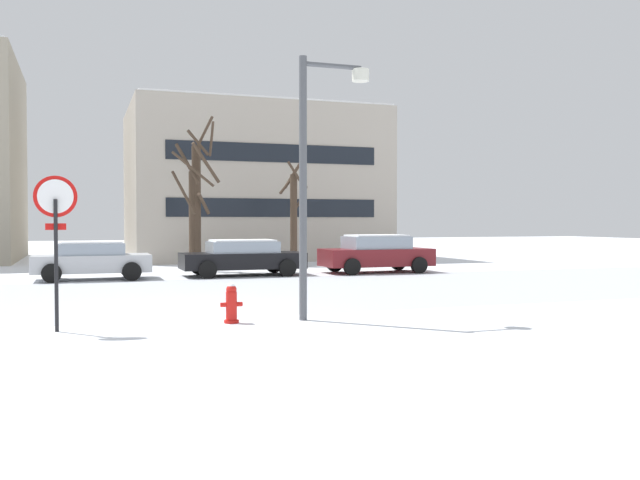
% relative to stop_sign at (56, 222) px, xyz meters
% --- Properties ---
extents(ground_plane, '(120.00, 120.00, 0.00)m').
position_rel_stop_sign_xyz_m(ground_plane, '(2.55, 1.79, -2.01)').
color(ground_plane, white).
extents(road_surface, '(80.00, 9.68, 0.00)m').
position_rel_stop_sign_xyz_m(road_surface, '(2.55, 5.63, -2.01)').
color(road_surface, '#B7BCC4').
rests_on(road_surface, ground).
extents(stop_sign, '(0.76, 0.18, 2.86)m').
position_rel_stop_sign_xyz_m(stop_sign, '(0.00, 0.00, 0.00)').
color(stop_sign, black).
rests_on(stop_sign, ground).
extents(fire_hydrant, '(0.44, 0.30, 0.80)m').
position_rel_stop_sign_xyz_m(fire_hydrant, '(3.25, 0.05, -1.61)').
color(fire_hydrant, red).
rests_on(fire_hydrant, ground).
extents(street_lamp, '(1.53, 0.36, 5.39)m').
position_rel_stop_sign_xyz_m(street_lamp, '(5.00, -0.05, 1.29)').
color(street_lamp, '#4C4F54').
rests_on(street_lamp, ground).
extents(parked_car_silver, '(3.92, 2.08, 1.33)m').
position_rel_stop_sign_xyz_m(parked_car_silver, '(0.78, 11.58, -1.32)').
color(parked_car_silver, silver).
rests_on(parked_car_silver, ground).
extents(parked_car_black, '(4.52, 2.12, 1.34)m').
position_rel_stop_sign_xyz_m(parked_car_black, '(6.11, 11.56, -1.31)').
color(parked_car_black, black).
rests_on(parked_car_black, ground).
extents(parked_car_maroon, '(4.33, 2.08, 1.50)m').
position_rel_stop_sign_xyz_m(parked_car_maroon, '(11.43, 11.29, -1.25)').
color(parked_car_maroon, maroon).
rests_on(parked_car_maroon, ground).
extents(tree_far_right, '(2.02, 1.83, 6.33)m').
position_rel_stop_sign_xyz_m(tree_far_right, '(4.90, 14.42, 0.88)').
color(tree_far_right, '#423326').
rests_on(tree_far_right, ground).
extents(tree_far_left, '(1.31, 1.08, 4.99)m').
position_rel_stop_sign_xyz_m(tree_far_left, '(9.38, 15.68, 0.34)').
color(tree_far_left, '#423326').
rests_on(tree_far_left, ground).
extents(tree_far_mid, '(1.61, 1.10, 5.15)m').
position_rel_stop_sign_xyz_m(tree_far_mid, '(4.74, 14.46, 0.20)').
color(tree_far_mid, '#423326').
rests_on(tree_far_mid, ground).
extents(building_far_right, '(13.20, 9.64, 8.15)m').
position_rel_stop_sign_xyz_m(building_far_right, '(9.44, 23.76, 2.06)').
color(building_far_right, '#B2A899').
rests_on(building_far_right, ground).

